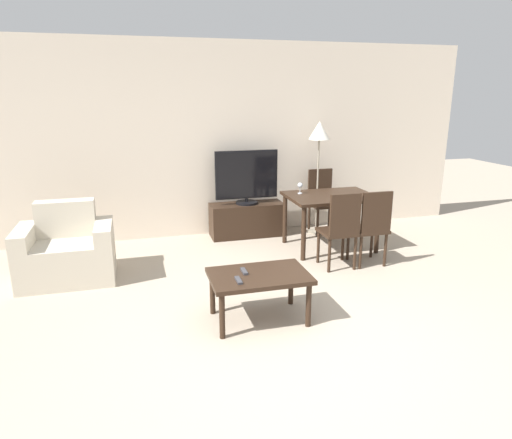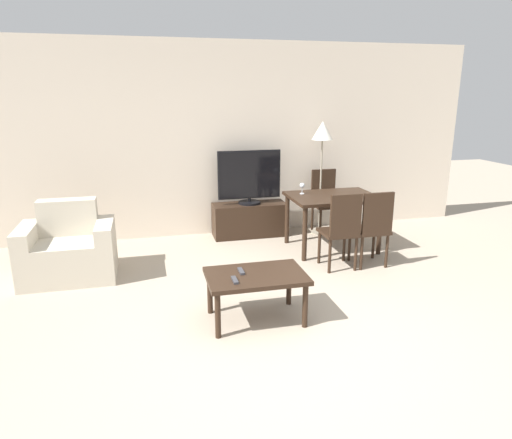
# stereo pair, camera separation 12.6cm
# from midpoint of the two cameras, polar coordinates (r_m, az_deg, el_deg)

# --- Properties ---
(ground_plane) EXTENTS (18.00, 18.00, 0.00)m
(ground_plane) POSITION_cam_midpoint_polar(r_m,az_deg,el_deg) (3.81, 6.53, -16.34)
(ground_plane) COLOR tan
(wall_back) EXTENTS (7.46, 0.06, 2.70)m
(wall_back) POSITION_cam_midpoint_polar(r_m,az_deg,el_deg) (6.56, -3.52, 9.84)
(wall_back) COLOR beige
(wall_back) RESTS_ON ground_plane
(armchair) EXTENTS (0.99, 0.69, 0.85)m
(armchair) POSITION_cam_midpoint_polar(r_m,az_deg,el_deg) (5.46, -21.76, -3.66)
(armchair) COLOR beige
(armchair) RESTS_ON ground_plane
(tv_stand) EXTENTS (1.04, 0.40, 0.48)m
(tv_stand) POSITION_cam_midpoint_polar(r_m,az_deg,el_deg) (6.57, -0.28, -0.01)
(tv_stand) COLOR black
(tv_stand) RESTS_ON ground_plane
(tv) EXTENTS (0.89, 0.31, 0.76)m
(tv) POSITION_cam_midpoint_polar(r_m,az_deg,el_deg) (6.43, -0.28, 5.28)
(tv) COLOR black
(tv) RESTS_ON tv_stand
(coffee_table) EXTENTS (0.88, 0.57, 0.45)m
(coffee_table) POSITION_cam_midpoint_polar(r_m,az_deg,el_deg) (4.11, 0.89, -7.56)
(coffee_table) COLOR black
(coffee_table) RESTS_ON ground_plane
(dining_table) EXTENTS (1.13, 0.83, 0.72)m
(dining_table) POSITION_cam_midpoint_polar(r_m,az_deg,el_deg) (6.02, 10.17, 2.10)
(dining_table) COLOR black
(dining_table) RESTS_ON ground_plane
(dining_chair_near) EXTENTS (0.40, 0.40, 0.92)m
(dining_chair_near) POSITION_cam_midpoint_polar(r_m,az_deg,el_deg) (5.34, 11.28, -1.03)
(dining_chair_near) COLOR black
(dining_chair_near) RESTS_ON ground_plane
(dining_chair_far) EXTENTS (0.40, 0.40, 0.92)m
(dining_chair_far) POSITION_cam_midpoint_polar(r_m,az_deg,el_deg) (6.77, 9.19, 2.62)
(dining_chair_far) COLOR black
(dining_chair_far) RESTS_ON ground_plane
(dining_chair_near_right) EXTENTS (0.40, 0.40, 0.92)m
(dining_chair_near_right) POSITION_cam_midpoint_polar(r_m,az_deg,el_deg) (5.51, 15.01, -0.74)
(dining_chair_near_right) COLOR black
(dining_chair_near_right) RESTS_ON ground_plane
(floor_lamp) EXTENTS (0.30, 0.30, 1.62)m
(floor_lamp) POSITION_cam_midpoint_polar(r_m,az_deg,el_deg) (6.55, 8.85, 9.98)
(floor_lamp) COLOR gray
(floor_lamp) RESTS_ON ground_plane
(remote_primary) EXTENTS (0.04, 0.15, 0.02)m
(remote_primary) POSITION_cam_midpoint_polar(r_m,az_deg,el_deg) (3.94, -1.75, -7.58)
(remote_primary) COLOR #38383D
(remote_primary) RESTS_ON coffee_table
(remote_secondary) EXTENTS (0.04, 0.15, 0.02)m
(remote_secondary) POSITION_cam_midpoint_polar(r_m,az_deg,el_deg) (4.12, -1.00, -6.47)
(remote_secondary) COLOR #38383D
(remote_secondary) RESTS_ON coffee_table
(wine_glass_left) EXTENTS (0.07, 0.07, 0.15)m
(wine_glass_left) POSITION_cam_midpoint_polar(r_m,az_deg,el_deg) (6.02, 6.39, 4.16)
(wine_glass_left) COLOR silver
(wine_glass_left) RESTS_ON dining_table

